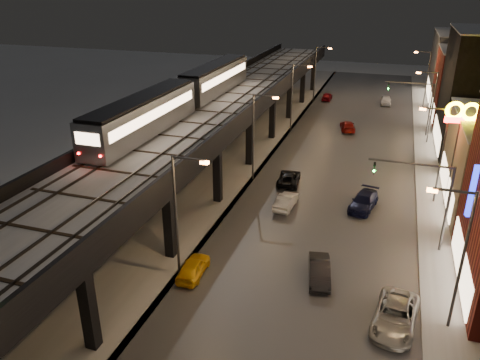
% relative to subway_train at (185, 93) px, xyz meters
% --- Properties ---
extents(road_surface, '(17.00, 120.00, 0.06)m').
position_rel_subway_train_xyz_m(road_surface, '(16.00, 2.92, -8.23)').
color(road_surface, '#46474D').
rests_on(road_surface, ground).
extents(sidewalk_right, '(4.00, 120.00, 0.14)m').
position_rel_subway_train_xyz_m(sidewalk_right, '(26.00, 2.92, -8.19)').
color(sidewalk_right, '#9FA1A8').
rests_on(sidewalk_right, ground).
extents(under_viaduct_pavement, '(11.00, 120.00, 0.06)m').
position_rel_subway_train_xyz_m(under_viaduct_pavement, '(2.50, 2.92, -8.23)').
color(under_viaduct_pavement, '#9FA1A8').
rests_on(under_viaduct_pavement, ground).
extents(elevated_viaduct, '(9.00, 100.00, 6.30)m').
position_rel_subway_train_xyz_m(elevated_viaduct, '(2.50, -0.23, -2.65)').
color(elevated_viaduct, black).
rests_on(elevated_viaduct, ground).
extents(viaduct_trackbed, '(8.40, 100.00, 0.32)m').
position_rel_subway_train_xyz_m(viaduct_trackbed, '(2.49, -0.11, -1.88)').
color(viaduct_trackbed, '#B2B7C1').
rests_on(viaduct_trackbed, elevated_viaduct).
extents(viaduct_parapet_streetside, '(0.30, 100.00, 1.10)m').
position_rel_subway_train_xyz_m(viaduct_parapet_streetside, '(6.85, -0.08, -1.41)').
color(viaduct_parapet_streetside, black).
rests_on(viaduct_parapet_streetside, elevated_viaduct).
extents(viaduct_parapet_far, '(0.30, 100.00, 1.10)m').
position_rel_subway_train_xyz_m(viaduct_parapet_far, '(-1.85, -0.08, -1.41)').
color(viaduct_parapet_far, black).
rests_on(viaduct_parapet_far, elevated_viaduct).
extents(building_f, '(12.20, 16.20, 11.16)m').
position_rel_subway_train_xyz_m(building_f, '(32.49, 43.92, -2.69)').
color(building_f, '#424245').
rests_on(building_f, ground).
extents(streetlight_left_1, '(2.57, 0.28, 9.00)m').
position_rel_subway_train_xyz_m(streetlight_left_1, '(8.07, -19.08, -3.03)').
color(streetlight_left_1, '#38383A').
rests_on(streetlight_left_1, ground).
extents(streetlight_right_1, '(2.56, 0.28, 9.00)m').
position_rel_subway_train_xyz_m(streetlight_right_1, '(25.23, -19.08, -3.03)').
color(streetlight_right_1, '#38383A').
rests_on(streetlight_right_1, ground).
extents(streetlight_left_2, '(2.57, 0.28, 9.00)m').
position_rel_subway_train_xyz_m(streetlight_left_2, '(8.07, -1.08, -3.03)').
color(streetlight_left_2, '#38383A').
rests_on(streetlight_left_2, ground).
extents(streetlight_right_2, '(2.56, 0.28, 9.00)m').
position_rel_subway_train_xyz_m(streetlight_right_2, '(25.23, -1.08, -3.03)').
color(streetlight_right_2, '#38383A').
rests_on(streetlight_right_2, ground).
extents(streetlight_left_3, '(2.57, 0.28, 9.00)m').
position_rel_subway_train_xyz_m(streetlight_left_3, '(8.07, 16.92, -3.03)').
color(streetlight_left_3, '#38383A').
rests_on(streetlight_left_3, ground).
extents(streetlight_right_3, '(2.56, 0.28, 9.00)m').
position_rel_subway_train_xyz_m(streetlight_right_3, '(25.23, 16.92, -3.03)').
color(streetlight_right_3, '#38383A').
rests_on(streetlight_right_3, ground).
extents(streetlight_left_4, '(2.57, 0.28, 9.00)m').
position_rel_subway_train_xyz_m(streetlight_left_4, '(8.07, 34.92, -3.03)').
color(streetlight_left_4, '#38383A').
rests_on(streetlight_left_4, ground).
extents(streetlight_right_4, '(2.56, 0.28, 9.00)m').
position_rel_subway_train_xyz_m(streetlight_right_4, '(25.23, 34.92, -3.03)').
color(streetlight_right_4, '#38383A').
rests_on(streetlight_right_4, ground).
extents(traffic_light_rig_a, '(6.10, 0.34, 7.00)m').
position_rel_subway_train_xyz_m(traffic_light_rig_a, '(24.34, -10.08, -3.77)').
color(traffic_light_rig_a, '#38383A').
rests_on(traffic_light_rig_a, ground).
extents(traffic_light_rig_b, '(6.10, 0.34, 7.00)m').
position_rel_subway_train_xyz_m(traffic_light_rig_b, '(24.34, 19.92, -3.77)').
color(traffic_light_rig_b, '#38383A').
rests_on(traffic_light_rig_b, ground).
extents(subway_train, '(2.78, 34.19, 3.31)m').
position_rel_subway_train_xyz_m(subway_train, '(0.00, 0.00, 0.00)').
color(subway_train, gray).
rests_on(subway_train, viaduct_trackbed).
extents(car_taxi, '(1.75, 3.87, 1.29)m').
position_rel_subway_train_xyz_m(car_taxi, '(8.83, -18.93, -7.62)').
color(car_taxi, yellow).
rests_on(car_taxi, ground).
extents(car_near_white, '(1.62, 4.03, 1.30)m').
position_rel_subway_train_xyz_m(car_near_white, '(12.62, -6.55, -7.61)').
color(car_near_white, silver).
rests_on(car_near_white, ground).
extents(car_mid_silver, '(2.43, 4.60, 1.23)m').
position_rel_subway_train_xyz_m(car_mid_silver, '(11.65, -1.12, -7.65)').
color(car_mid_silver, black).
rests_on(car_mid_silver, ground).
extents(car_mid_dark, '(2.66, 4.70, 1.28)m').
position_rel_subway_train_xyz_m(car_mid_dark, '(15.31, 19.12, -7.62)').
color(car_mid_dark, maroon).
rests_on(car_mid_dark, ground).
extents(car_far_white, '(1.52, 3.74, 1.27)m').
position_rel_subway_train_xyz_m(car_far_white, '(10.00, 35.66, -7.63)').
color(car_far_white, '#68060F').
rests_on(car_far_white, ground).
extents(car_onc_silver, '(2.20, 4.30, 1.35)m').
position_rel_subway_train_xyz_m(car_onc_silver, '(17.32, -16.67, -7.59)').
color(car_onc_silver, black).
rests_on(car_onc_silver, ground).
extents(car_onc_dark, '(3.01, 5.44, 1.44)m').
position_rel_subway_train_xyz_m(car_onc_dark, '(22.40, -20.00, -7.54)').
color(car_onc_dark, '#949494').
rests_on(car_onc_dark, ground).
extents(car_onc_white, '(2.73, 4.99, 1.37)m').
position_rel_subway_train_xyz_m(car_onc_white, '(19.33, -4.49, -7.58)').
color(car_onc_white, black).
rests_on(car_onc_white, ground).
extents(car_onc_red, '(1.88, 4.21, 1.41)m').
position_rel_subway_train_xyz_m(car_onc_red, '(19.68, 35.79, -7.56)').
color(car_onc_red, silver).
rests_on(car_onc_red, ground).
extents(sign_mcdonalds, '(2.89, 0.62, 9.71)m').
position_rel_subway_train_xyz_m(sign_mcdonalds, '(26.50, -1.28, -0.41)').
color(sign_mcdonalds, '#38383A').
rests_on(sign_mcdonalds, ground).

